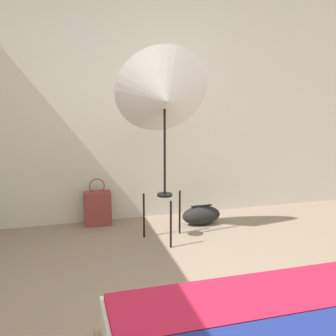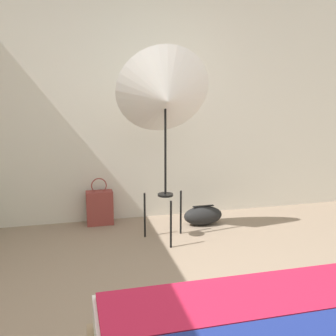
% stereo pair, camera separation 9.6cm
% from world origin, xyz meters
% --- Properties ---
extents(wall_back, '(8.00, 0.05, 2.60)m').
position_xyz_m(wall_back, '(0.00, 2.46, 1.30)').
color(wall_back, beige).
rests_on(wall_back, ground_plane).
extents(photo_umbrella, '(0.91, 0.61, 1.87)m').
position_xyz_m(photo_umbrella, '(0.26, 1.70, 1.41)').
color(photo_umbrella, black).
rests_on(photo_umbrella, ground_plane).
extents(tote_bag, '(0.29, 0.15, 0.53)m').
position_xyz_m(tote_bag, '(-0.34, 2.30, 0.19)').
color(tote_bag, brown).
rests_on(tote_bag, ground_plane).
extents(duffel_bag, '(0.43, 0.21, 0.22)m').
position_xyz_m(duffel_bag, '(0.76, 2.01, 0.11)').
color(duffel_bag, black).
rests_on(duffel_bag, ground_plane).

